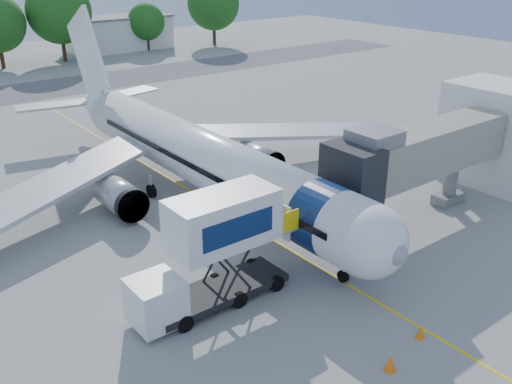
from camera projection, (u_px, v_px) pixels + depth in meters
ground at (234, 217)px, 36.04m from camera, size 160.00×160.00×0.00m
guidance_line at (234, 217)px, 36.04m from camera, size 0.15×70.00×0.01m
taxiway_strip at (23, 92)px, 66.43m from camera, size 120.00×10.00×0.01m
aircraft at (197, 156)px, 37.85m from camera, size 34.17×37.73×11.35m
jet_bridge at (411, 156)px, 33.75m from camera, size 13.90×3.20×6.60m
terminal_stub at (505, 136)px, 40.00m from camera, size 5.00×8.00×7.00m
catering_hiloader at (212, 253)px, 26.35m from camera, size 8.50×2.44×5.50m
ground_tug at (484, 361)px, 22.40m from camera, size 4.28×3.12×1.54m
safety_cone_a at (420, 332)px, 24.89m from camera, size 0.39×0.39×0.62m
safety_cone_b at (390, 363)px, 22.94m from camera, size 0.46×0.46×0.74m
outbuilding_right at (120, 33)px, 92.23m from camera, size 16.40×7.40×5.30m
tree_e at (59, 11)px, 81.09m from camera, size 9.17×9.17×11.69m
tree_f at (146, 22)px, 90.89m from camera, size 5.83×5.83×7.43m
tree_g at (213, 4)px, 95.23m from camera, size 8.69×8.69×11.09m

